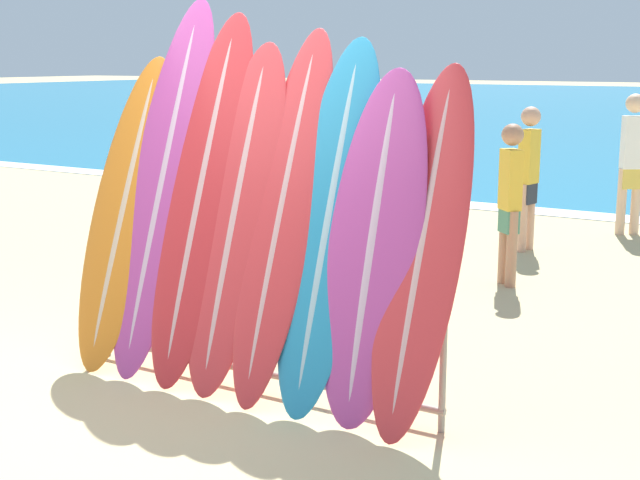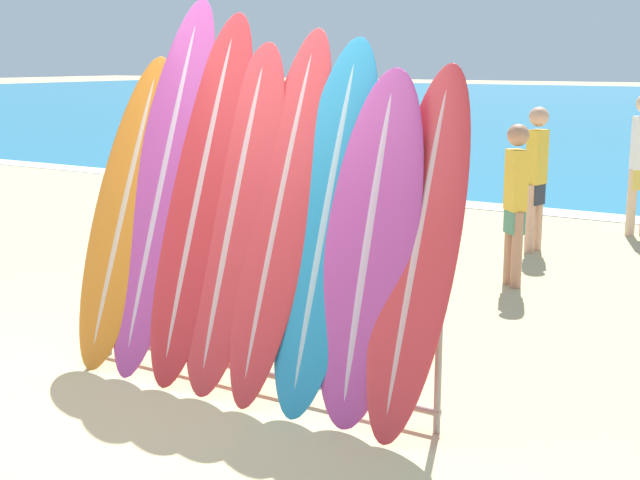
% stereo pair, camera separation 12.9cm
% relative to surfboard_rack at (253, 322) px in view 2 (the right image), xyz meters
% --- Properties ---
extents(ground_plane, '(160.00, 160.00, 0.00)m').
position_rel_surfboard_rack_xyz_m(ground_plane, '(-0.36, -0.34, -0.45)').
color(ground_plane, tan).
extents(surfboard_rack, '(2.60, 0.04, 0.82)m').
position_rel_surfboard_rack_xyz_m(surfboard_rack, '(0.00, 0.00, 0.00)').
color(surfboard_rack, gray).
rests_on(surfboard_rack, ground_plane).
extents(surfboard_slot_0, '(0.59, 0.88, 2.11)m').
position_rel_surfboard_rack_xyz_m(surfboard_slot_0, '(-1.12, 0.07, 0.60)').
color(surfboard_slot_0, orange).
rests_on(surfboard_slot_0, ground_plane).
extents(surfboard_slot_1, '(0.58, 0.97, 2.50)m').
position_rel_surfboard_rack_xyz_m(surfboard_slot_1, '(-0.82, 0.13, 0.80)').
color(surfboard_slot_1, '#B23D8E').
rests_on(surfboard_slot_1, ground_plane).
extents(surfboard_slot_2, '(0.57, 0.96, 2.40)m').
position_rel_surfboard_rack_xyz_m(surfboard_slot_2, '(-0.48, 0.11, 0.75)').
color(surfboard_slot_2, red).
rests_on(surfboard_slot_2, ground_plane).
extents(surfboard_slot_3, '(0.57, 0.86, 2.20)m').
position_rel_surfboard_rack_xyz_m(surfboard_slot_3, '(-0.18, 0.07, 0.65)').
color(surfboard_slot_3, red).
rests_on(surfboard_slot_3, ground_plane).
extents(surfboard_slot_4, '(0.49, 0.96, 2.29)m').
position_rel_surfboard_rack_xyz_m(surfboard_slot_4, '(0.16, 0.09, 0.69)').
color(surfboard_slot_4, red).
rests_on(surfboard_slot_4, ground_plane).
extents(surfboard_slot_5, '(0.55, 0.84, 2.22)m').
position_rel_surfboard_rack_xyz_m(surfboard_slot_5, '(0.49, 0.08, 0.66)').
color(surfboard_slot_5, teal).
rests_on(surfboard_slot_5, ground_plane).
extents(surfboard_slot_6, '(0.60, 0.68, 2.04)m').
position_rel_surfboard_rack_xyz_m(surfboard_slot_6, '(0.82, 0.03, 0.57)').
color(surfboard_slot_6, '#B23D8E').
rests_on(surfboard_slot_6, ground_plane).
extents(surfboard_slot_7, '(0.48, 0.85, 2.07)m').
position_rel_surfboard_rack_xyz_m(surfboard_slot_7, '(1.12, 0.06, 0.59)').
color(surfboard_slot_7, red).
rests_on(surfboard_slot_7, ground_plane).
extents(person_near_water, '(0.25, 0.25, 1.50)m').
position_rel_surfboard_rack_xyz_m(person_near_water, '(0.47, 3.42, 0.37)').
color(person_near_water, '#A87A5B').
rests_on(person_near_water, ground_plane).
extents(person_mid_beach, '(0.26, 0.25, 1.52)m').
position_rel_surfboard_rack_xyz_m(person_mid_beach, '(-2.07, 6.19, 0.38)').
color(person_mid_beach, '#846047').
rests_on(person_mid_beach, ground_plane).
extents(person_far_left, '(0.21, 0.26, 1.58)m').
position_rel_surfboard_rack_xyz_m(person_far_left, '(0.13, 4.99, 0.41)').
color(person_far_left, tan).
rests_on(person_far_left, ground_plane).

